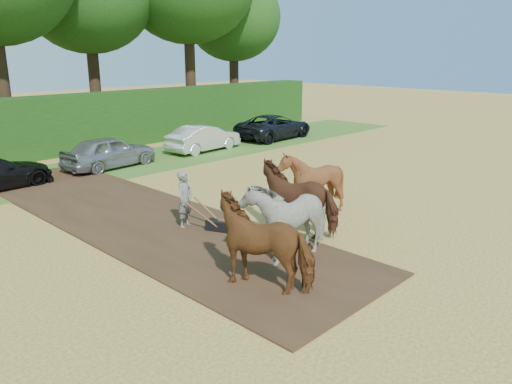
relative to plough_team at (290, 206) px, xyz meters
name	(u,v)px	position (x,y,z in m)	size (l,w,h in m)	color
ground	(261,309)	(-3.31, -2.06, -1.04)	(120.00, 120.00, 0.00)	gold
earth_strip	(137,216)	(-1.81, 4.94, -1.02)	(4.50, 17.00, 0.05)	#472D1C
grass_verge	(6,186)	(-3.31, 11.94, -1.03)	(50.00, 5.00, 0.03)	#38601E
plough_team	(290,206)	(0.00, 0.00, 0.00)	(6.94, 6.03, 2.10)	brown
parked_cars	(27,166)	(-2.50, 11.75, -0.33)	(36.61, 3.04, 1.48)	silver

